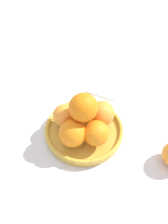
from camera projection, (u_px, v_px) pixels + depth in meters
name	position (u px, v px, depth m)	size (l,w,h in m)	color
ground_plane	(84.00, 133.00, 0.71)	(4.00, 4.00, 0.00)	silver
fruit_bowl	(84.00, 130.00, 0.69)	(0.25, 0.25, 0.03)	gold
orange_pile	(84.00, 117.00, 0.63)	(0.19, 0.19, 0.14)	orange
napkin_folded	(106.00, 86.00, 0.85)	(0.12, 0.12, 0.01)	silver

